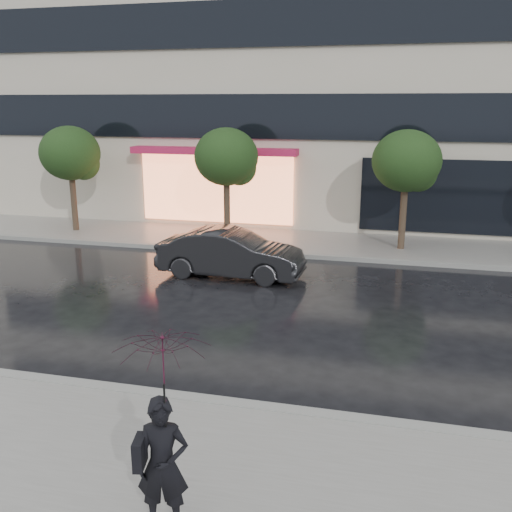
% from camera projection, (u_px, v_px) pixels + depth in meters
% --- Properties ---
extents(ground, '(120.00, 120.00, 0.00)m').
position_uv_depth(ground, '(228.00, 378.00, 10.25)').
color(ground, black).
rests_on(ground, ground).
extents(sidewalk_near, '(60.00, 4.50, 0.12)m').
position_uv_depth(sidewalk_near, '(154.00, 491.00, 7.18)').
color(sidewalk_near, slate).
rests_on(sidewalk_near, ground).
extents(sidewalk_far, '(60.00, 3.50, 0.12)m').
position_uv_depth(sidewalk_far, '(312.00, 243.00, 19.84)').
color(sidewalk_far, slate).
rests_on(sidewalk_far, ground).
extents(curb_near, '(60.00, 0.25, 0.14)m').
position_uv_depth(curb_near, '(210.00, 402.00, 9.29)').
color(curb_near, gray).
rests_on(curb_near, ground).
extents(curb_far, '(60.00, 0.25, 0.14)m').
position_uv_depth(curb_far, '(304.00, 256.00, 18.19)').
color(curb_far, gray).
rests_on(curb_far, ground).
extents(office_building, '(30.00, 12.76, 18.00)m').
position_uv_depth(office_building, '(343.00, 2.00, 24.74)').
color(office_building, '#C0B4A2').
rests_on(office_building, ground).
extents(tree_far_west, '(2.20, 2.20, 3.99)m').
position_uv_depth(tree_far_west, '(72.00, 155.00, 20.96)').
color(tree_far_west, '#33261C').
rests_on(tree_far_west, ground).
extents(tree_mid_west, '(2.20, 2.20, 3.99)m').
position_uv_depth(tree_mid_west, '(228.00, 159.00, 19.57)').
color(tree_mid_west, '#33261C').
rests_on(tree_mid_west, ground).
extents(tree_mid_east, '(2.20, 2.20, 3.99)m').
position_uv_depth(tree_mid_east, '(408.00, 163.00, 18.18)').
color(tree_mid_east, '#33261C').
rests_on(tree_mid_east, ground).
extents(parked_car, '(4.16, 1.58, 1.35)m').
position_uv_depth(parked_car, '(231.00, 253.00, 16.09)').
color(parked_car, black).
rests_on(parked_car, ground).
extents(pedestrian_with_umbrella, '(1.20, 1.22, 2.37)m').
position_uv_depth(pedestrian_with_umbrella, '(163.00, 400.00, 6.08)').
color(pedestrian_with_umbrella, black).
rests_on(pedestrian_with_umbrella, sidewalk_near).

